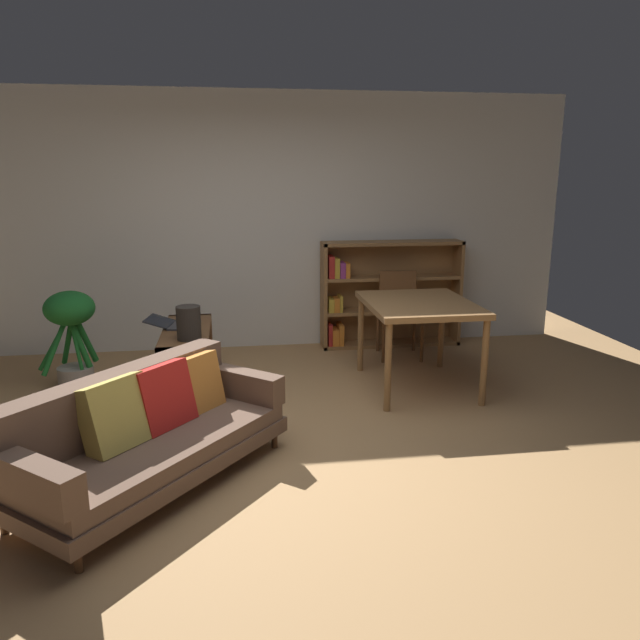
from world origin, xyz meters
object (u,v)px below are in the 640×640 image
(dining_table, at_px, (419,311))
(fabric_couch, at_px, (147,429))
(desk_speaker, at_px, (189,323))
(open_laptop, at_px, (175,324))
(potted_floor_plant, at_px, (71,327))
(dining_chair_near, at_px, (399,308))
(media_console, at_px, (188,361))
(bookshelf, at_px, (384,294))

(dining_table, bearing_deg, fabric_couch, -147.00)
(dining_table, bearing_deg, desk_speaker, -176.41)
(fabric_couch, xyz_separation_m, open_laptop, (0.04, 1.72, 0.24))
(open_laptop, xyz_separation_m, desk_speaker, (0.15, -0.45, 0.12))
(potted_floor_plant, relative_size, dining_table, 0.77)
(fabric_couch, relative_size, dining_table, 1.60)
(open_laptop, bearing_deg, fabric_couch, -91.32)
(dining_chair_near, bearing_deg, media_console, -159.77)
(fabric_couch, bearing_deg, potted_floor_plant, 115.31)
(dining_table, xyz_separation_m, dining_chair_near, (0.10, 0.99, -0.20))
(bookshelf, bearing_deg, media_console, -149.67)
(open_laptop, distance_m, bookshelf, 2.42)
(desk_speaker, relative_size, potted_floor_plant, 0.31)
(media_console, distance_m, dining_table, 2.07)
(media_console, xyz_separation_m, open_laptop, (-0.10, 0.12, 0.31))
(fabric_couch, xyz_separation_m, media_console, (0.14, 1.61, -0.07))
(open_laptop, distance_m, potted_floor_plant, 0.91)
(media_console, height_order, desk_speaker, desk_speaker)
(potted_floor_plant, relative_size, bookshelf, 0.57)
(potted_floor_plant, bearing_deg, fabric_couch, -64.69)
(fabric_couch, xyz_separation_m, dining_table, (2.15, 1.40, 0.36))
(dining_chair_near, relative_size, bookshelf, 0.57)
(fabric_couch, height_order, dining_chair_near, dining_chair_near)
(bookshelf, bearing_deg, fabric_couch, -128.02)
(desk_speaker, bearing_deg, dining_table, 3.59)
(fabric_couch, bearing_deg, dining_chair_near, 46.59)
(open_laptop, relative_size, desk_speaker, 1.78)
(desk_speaker, xyz_separation_m, potted_floor_plant, (-1.05, 0.55, -0.13))
(potted_floor_plant, distance_m, dining_table, 3.05)
(fabric_couch, relative_size, bookshelf, 1.18)
(open_laptop, bearing_deg, bookshelf, 26.71)
(fabric_couch, relative_size, media_console, 1.57)
(potted_floor_plant, height_order, dining_chair_near, potted_floor_plant)
(media_console, xyz_separation_m, dining_chair_near, (2.12, 0.78, 0.23))
(bookshelf, bearing_deg, dining_table, -91.77)
(desk_speaker, bearing_deg, fabric_couch, -98.38)
(desk_speaker, relative_size, dining_chair_near, 0.31)
(dining_chair_near, bearing_deg, potted_floor_plant, -169.82)
(potted_floor_plant, bearing_deg, dining_table, -8.05)
(open_laptop, distance_m, desk_speaker, 0.49)
(potted_floor_plant, height_order, dining_table, potted_floor_plant)
(dining_chair_near, bearing_deg, open_laptop, -163.39)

